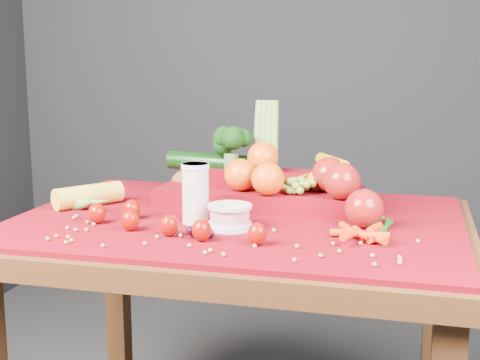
% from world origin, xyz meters
% --- Properties ---
extents(table, '(1.10, 0.80, 0.75)m').
position_xyz_m(table, '(0.00, 0.00, 0.66)').
color(table, '#3B1F0D').
rests_on(table, ground).
extents(red_cloth, '(1.05, 0.75, 0.01)m').
position_xyz_m(red_cloth, '(0.00, 0.00, 0.76)').
color(red_cloth, '#6D030D').
rests_on(red_cloth, table).
extents(milk_glass, '(0.06, 0.06, 0.14)m').
position_xyz_m(milk_glass, '(-0.08, -0.07, 0.84)').
color(milk_glass, beige).
rests_on(milk_glass, red_cloth).
extents(yogurt_bowl, '(0.10, 0.10, 0.06)m').
position_xyz_m(yogurt_bowl, '(0.01, -0.11, 0.79)').
color(yogurt_bowl, silver).
rests_on(yogurt_bowl, red_cloth).
extents(strawberry_scatter, '(0.44, 0.18, 0.05)m').
position_xyz_m(strawberry_scatter, '(-0.13, -0.17, 0.79)').
color(strawberry_scatter, '#8C0A00').
rests_on(strawberry_scatter, red_cloth).
extents(dark_grape_cluster, '(0.06, 0.05, 0.03)m').
position_xyz_m(dark_grape_cluster, '(-0.03, -0.19, 0.78)').
color(dark_grape_cluster, black).
rests_on(dark_grape_cluster, red_cloth).
extents(soybean_scatter, '(0.84, 0.24, 0.01)m').
position_xyz_m(soybean_scatter, '(0.00, -0.20, 0.77)').
color(soybean_scatter, '#B5844E').
rests_on(soybean_scatter, red_cloth).
extents(corn_ear, '(0.25, 0.26, 0.06)m').
position_xyz_m(corn_ear, '(-0.39, -0.01, 0.78)').
color(corn_ear, yellow).
rests_on(corn_ear, red_cloth).
extents(potato, '(0.11, 0.08, 0.08)m').
position_xyz_m(potato, '(-0.19, 0.21, 0.80)').
color(potato, brown).
rests_on(potato, red_cloth).
extents(baby_carrot_pile, '(0.17, 0.17, 0.03)m').
position_xyz_m(baby_carrot_pile, '(0.29, -0.13, 0.78)').
color(baby_carrot_pile, '#F03108').
rests_on(baby_carrot_pile, red_cloth).
extents(green_bean_pile, '(0.14, 0.12, 0.01)m').
position_xyz_m(green_bean_pile, '(0.34, -0.01, 0.77)').
color(green_bean_pile, '#1A6016').
rests_on(green_bean_pile, red_cloth).
extents(produce_mound, '(0.62, 0.38, 0.27)m').
position_xyz_m(produce_mound, '(0.05, 0.15, 0.82)').
color(produce_mound, '#6D030D').
rests_on(produce_mound, red_cloth).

